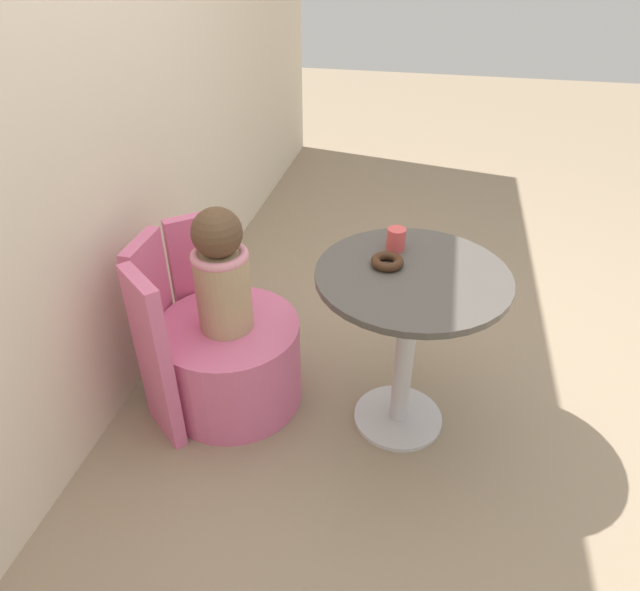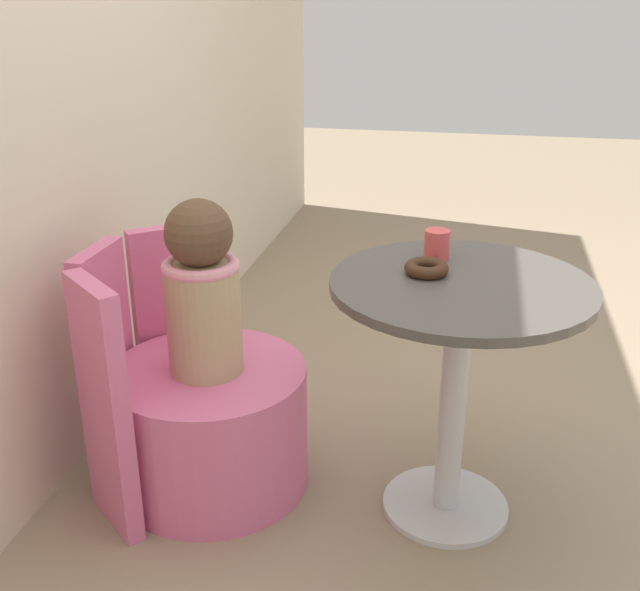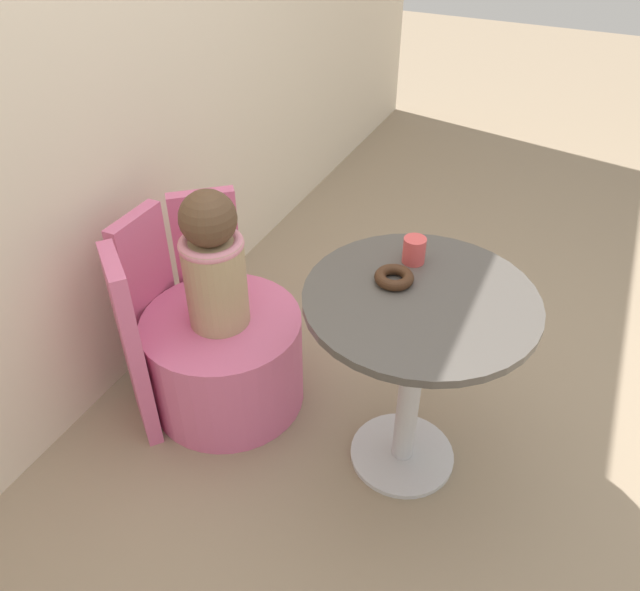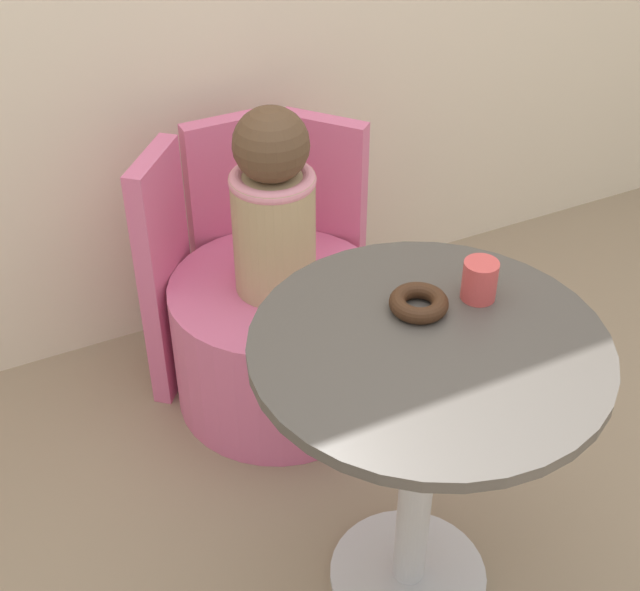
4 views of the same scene
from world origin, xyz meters
The scene contains 8 objects.
ground_plane centered at (0.00, 0.00, 0.00)m, with size 12.00×12.00×0.00m, color gray.
back_wall centered at (0.00, 1.13, 1.20)m, with size 6.00×0.06×2.40m.
round_table centered at (-0.07, -0.03, 0.52)m, with size 0.67×0.67×0.69m.
tub_chair centered at (-0.08, 0.66, 0.19)m, with size 0.56×0.56×0.37m.
booth_backrest centered at (-0.08, 0.89, 0.35)m, with size 0.66×0.24×0.71m.
child_figure centered at (-0.08, 0.66, 0.61)m, with size 0.21×0.21×0.49m.
donut centered at (-0.04, 0.07, 0.71)m, with size 0.11×0.11×0.03m.
cup centered at (0.08, 0.05, 0.73)m, with size 0.07×0.07×0.08m.
Camera 2 is at (-1.85, -0.04, 1.36)m, focal length 42.00 mm.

